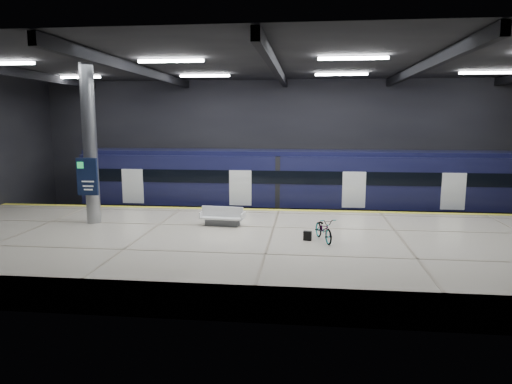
# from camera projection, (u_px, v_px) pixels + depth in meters

# --- Properties ---
(ground) EXTENTS (30.00, 30.00, 0.00)m
(ground) POSITION_uv_depth(u_px,v_px,m) (275.00, 246.00, 20.53)
(ground) COLOR black
(ground) RESTS_ON ground
(room_shell) EXTENTS (30.10, 16.10, 8.05)m
(room_shell) POSITION_uv_depth(u_px,v_px,m) (276.00, 117.00, 19.65)
(room_shell) COLOR black
(room_shell) RESTS_ON ground
(platform) EXTENTS (30.00, 11.00, 1.10)m
(platform) POSITION_uv_depth(u_px,v_px,m) (271.00, 249.00, 17.99)
(platform) COLOR beige
(platform) RESTS_ON ground
(safety_strip) EXTENTS (30.00, 0.40, 0.01)m
(safety_strip) POSITION_uv_depth(u_px,v_px,m) (279.00, 210.00, 23.06)
(safety_strip) COLOR yellow
(safety_strip) RESTS_ON platform
(rails) EXTENTS (30.00, 1.52, 0.16)m
(rails) POSITION_uv_depth(u_px,v_px,m) (282.00, 218.00, 25.92)
(rails) COLOR gray
(rails) RESTS_ON ground
(train) EXTENTS (29.40, 2.84, 3.79)m
(train) POSITION_uv_depth(u_px,v_px,m) (329.00, 185.00, 25.33)
(train) COLOR black
(train) RESTS_ON ground
(bench) EXTENTS (1.94, 0.94, 0.83)m
(bench) POSITION_uv_depth(u_px,v_px,m) (223.00, 219.00, 19.64)
(bench) COLOR #595B60
(bench) RESTS_ON platform
(bicycle) EXTENTS (1.09, 1.82, 0.91)m
(bicycle) POSITION_uv_depth(u_px,v_px,m) (324.00, 229.00, 17.09)
(bicycle) COLOR #99999E
(bicycle) RESTS_ON platform
(pannier_bag) EXTENTS (0.33, 0.23, 0.35)m
(pannier_bag) POSITION_uv_depth(u_px,v_px,m) (308.00, 236.00, 17.20)
(pannier_bag) COLOR black
(pannier_bag) RESTS_ON platform
(info_column) EXTENTS (0.90, 0.78, 6.90)m
(info_column) POSITION_uv_depth(u_px,v_px,m) (90.00, 147.00, 19.71)
(info_column) COLOR #9EA0A5
(info_column) RESTS_ON platform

